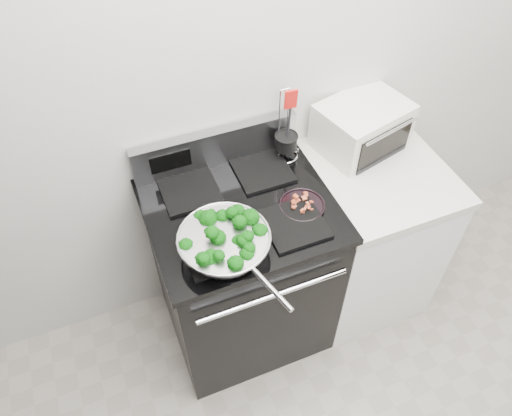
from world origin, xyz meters
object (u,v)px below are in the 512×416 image
gas_range (242,270)px  bacon_plate (302,204)px  skillet (225,242)px  toaster_oven (362,126)px  utensil_holder (286,145)px

gas_range → bacon_plate: 0.55m
skillet → toaster_oven: toaster_oven is taller
toaster_oven → skillet: bearing=-168.8°
utensil_holder → bacon_plate: bearing=-96.1°
gas_range → bacon_plate: (0.24, -0.09, 0.48)m
utensil_holder → gas_range: bearing=-138.9°
bacon_plate → toaster_oven: bearing=32.9°
bacon_plate → utensil_holder: 0.32m
skillet → gas_range: bearing=39.1°
toaster_oven → utensil_holder: bearing=161.7°
gas_range → bacon_plate: size_ratio=5.82×
gas_range → toaster_oven: 0.90m
gas_range → utensil_holder: 0.65m
skillet → bacon_plate: 0.39m
skillet → utensil_holder: size_ratio=1.52×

